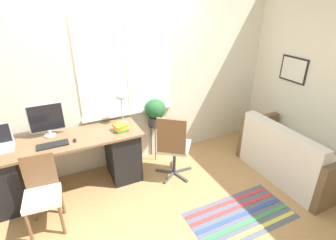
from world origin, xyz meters
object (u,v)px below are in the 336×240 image
object	(u,v)px
couch_loveseat	(289,158)
potted_plant	(155,111)
desk_chair_wooden	(42,192)
desk_lamp	(121,101)
plant_stand	(156,129)
keyboard	(53,145)
mouse	(75,140)
monitor	(47,119)
book_stack	(121,127)
office_chair_swivel	(173,146)

from	to	relation	value
couch_loveseat	potted_plant	bearing A→B (deg)	49.97
desk_chair_wooden	potted_plant	size ratio (longest dim) A/B	2.12
desk_lamp	plant_stand	world-z (taller)	desk_lamp
keyboard	mouse	world-z (taller)	mouse
monitor	plant_stand	size ratio (longest dim) A/B	0.74
monitor	book_stack	size ratio (longest dim) A/B	2.07
office_chair_swivel	couch_loveseat	bearing A→B (deg)	-166.00
desk_chair_wooden	potted_plant	distance (m)	1.88
plant_stand	book_stack	bearing A→B (deg)	-153.82
monitor	book_stack	world-z (taller)	monitor
couch_loveseat	plant_stand	distance (m)	2.02
desk_chair_wooden	office_chair_swivel	xyz separation A→B (m)	(1.69, 0.15, 0.06)
desk_chair_wooden	office_chair_swivel	size ratio (longest dim) A/B	0.86
mouse	office_chair_swivel	xyz separation A→B (m)	(1.24, -0.26, -0.27)
keyboard	book_stack	world-z (taller)	book_stack
mouse	keyboard	bearing A→B (deg)	177.91
couch_loveseat	office_chair_swivel	bearing A→B (deg)	65.73
mouse	potted_plant	world-z (taller)	potted_plant
mouse	desk_lamp	xyz separation A→B (m)	(0.69, 0.23, 0.33)
keyboard	office_chair_swivel	distance (m)	1.54
desk_chair_wooden	plant_stand	distance (m)	1.85
desk_chair_wooden	potted_plant	bearing A→B (deg)	29.25
mouse	potted_plant	distance (m)	1.28
mouse	potted_plant	size ratio (longest dim) A/B	0.17
book_stack	plant_stand	bearing A→B (deg)	26.18
desk_chair_wooden	couch_loveseat	distance (m)	3.27
book_stack	office_chair_swivel	bearing A→B (deg)	-24.41
couch_loveseat	plant_stand	xyz separation A→B (m)	(-1.54, 1.29, 0.22)
book_stack	monitor	bearing A→B (deg)	163.39
monitor	office_chair_swivel	distance (m)	1.68
keyboard	couch_loveseat	distance (m)	3.21
book_stack	office_chair_swivel	world-z (taller)	office_chair_swivel
desk_lamp	keyboard	bearing A→B (deg)	-166.92
monitor	plant_stand	distance (m)	1.59
desk_chair_wooden	potted_plant	world-z (taller)	potted_plant
desk_chair_wooden	plant_stand	world-z (taller)	desk_chair_wooden
keyboard	desk_chair_wooden	distance (m)	0.56
mouse	desk_lamp	distance (m)	0.80
desk_lamp	desk_chair_wooden	xyz separation A→B (m)	(-1.14, -0.64, -0.66)
book_stack	couch_loveseat	bearing A→B (deg)	-24.31
keyboard	plant_stand	xyz separation A→B (m)	(1.49, 0.33, -0.27)
office_chair_swivel	couch_loveseat	xyz separation A→B (m)	(1.53, -0.69, -0.23)
desk_lamp	desk_chair_wooden	bearing A→B (deg)	-150.68
potted_plant	book_stack	bearing A→B (deg)	-153.82
desk_lamp	plant_stand	xyz separation A→B (m)	(0.55, 0.12, -0.61)
desk_lamp	book_stack	bearing A→B (deg)	-113.17
keyboard	desk_chair_wooden	bearing A→B (deg)	-114.90
monitor	keyboard	bearing A→B (deg)	-87.31
monitor	desk_lamp	size ratio (longest dim) A/B	0.98
desk_lamp	couch_loveseat	size ratio (longest dim) A/B	0.30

